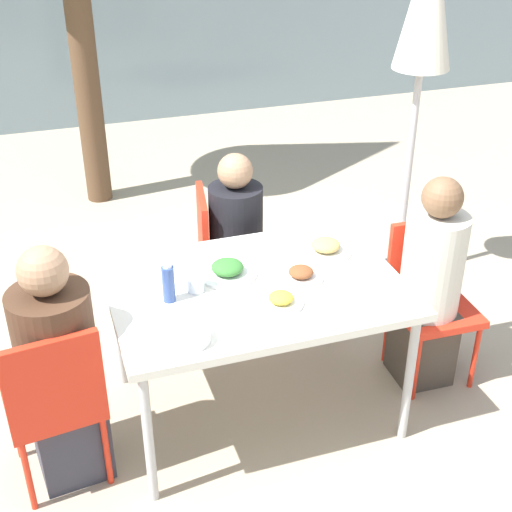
{
  "coord_description": "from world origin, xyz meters",
  "views": [
    {
      "loc": [
        -0.88,
        -2.67,
        2.5
      ],
      "look_at": [
        0.0,
        0.0,
        0.9
      ],
      "focal_mm": 50.0,
      "sensor_mm": 36.0,
      "label": 1
    }
  ],
  "objects_px": {
    "person_far": "(236,249)",
    "drinking_cup": "(196,281)",
    "person_left": "(60,373)",
    "closed_umbrella": "(425,22)",
    "bottle": "(168,283)",
    "person_right": "(430,288)",
    "salad_bowl": "(190,336)",
    "chair_left": "(54,397)",
    "chair_far": "(221,251)",
    "chair_right": "(429,289)"
  },
  "relations": [
    {
      "from": "person_far",
      "to": "drinking_cup",
      "type": "height_order",
      "value": "person_far"
    },
    {
      "from": "chair_right",
      "to": "closed_umbrella",
      "type": "distance_m",
      "value": 1.49
    },
    {
      "from": "bottle",
      "to": "person_left",
      "type": "bearing_deg",
      "value": -168.3
    },
    {
      "from": "person_left",
      "to": "chair_far",
      "type": "relative_size",
      "value": 1.36
    },
    {
      "from": "person_right",
      "to": "salad_bowl",
      "type": "distance_m",
      "value": 1.37
    },
    {
      "from": "person_left",
      "to": "person_right",
      "type": "distance_m",
      "value": 1.85
    },
    {
      "from": "person_left",
      "to": "bottle",
      "type": "bearing_deg",
      "value": 4.52
    },
    {
      "from": "person_left",
      "to": "chair_left",
      "type": "bearing_deg",
      "value": -121.85
    },
    {
      "from": "closed_umbrella",
      "to": "drinking_cup",
      "type": "distance_m",
      "value": 2.0
    },
    {
      "from": "bottle",
      "to": "person_right",
      "type": "bearing_deg",
      "value": -0.68
    },
    {
      "from": "drinking_cup",
      "to": "bottle",
      "type": "bearing_deg",
      "value": -162.85
    },
    {
      "from": "person_right",
      "to": "person_far",
      "type": "height_order",
      "value": "person_right"
    },
    {
      "from": "person_left",
      "to": "salad_bowl",
      "type": "bearing_deg",
      "value": -29.81
    },
    {
      "from": "closed_umbrella",
      "to": "bottle",
      "type": "distance_m",
      "value": 2.11
    },
    {
      "from": "bottle",
      "to": "salad_bowl",
      "type": "distance_m",
      "value": 0.33
    },
    {
      "from": "chair_right",
      "to": "closed_umbrella",
      "type": "bearing_deg",
      "value": -108.61
    },
    {
      "from": "person_left",
      "to": "drinking_cup",
      "type": "distance_m",
      "value": 0.71
    },
    {
      "from": "closed_umbrella",
      "to": "drinking_cup",
      "type": "height_order",
      "value": "closed_umbrella"
    },
    {
      "from": "person_left",
      "to": "closed_umbrella",
      "type": "bearing_deg",
      "value": 17.84
    },
    {
      "from": "person_left",
      "to": "salad_bowl",
      "type": "xyz_separation_m",
      "value": [
        0.53,
        -0.22,
        0.23
      ]
    },
    {
      "from": "person_left",
      "to": "chair_far",
      "type": "height_order",
      "value": "person_left"
    },
    {
      "from": "chair_far",
      "to": "closed_umbrella",
      "type": "height_order",
      "value": "closed_umbrella"
    },
    {
      "from": "chair_far",
      "to": "closed_umbrella",
      "type": "bearing_deg",
      "value": 105.34
    },
    {
      "from": "chair_far",
      "to": "bottle",
      "type": "distance_m",
      "value": 0.99
    },
    {
      "from": "person_left",
      "to": "person_far",
      "type": "distance_m",
      "value": 1.35
    },
    {
      "from": "chair_left",
      "to": "person_right",
      "type": "xyz_separation_m",
      "value": [
        1.89,
        0.18,
        0.06
      ]
    },
    {
      "from": "person_right",
      "to": "drinking_cup",
      "type": "distance_m",
      "value": 1.23
    },
    {
      "from": "chair_left",
      "to": "chair_right",
      "type": "bearing_deg",
      "value": 0.32
    },
    {
      "from": "person_far",
      "to": "closed_umbrella",
      "type": "relative_size",
      "value": 0.5
    },
    {
      "from": "chair_right",
      "to": "person_far",
      "type": "xyz_separation_m",
      "value": [
        -0.85,
        0.68,
        0.03
      ]
    },
    {
      "from": "chair_far",
      "to": "drinking_cup",
      "type": "height_order",
      "value": "drinking_cup"
    },
    {
      "from": "chair_left",
      "to": "drinking_cup",
      "type": "distance_m",
      "value": 0.79
    },
    {
      "from": "person_left",
      "to": "bottle",
      "type": "height_order",
      "value": "person_left"
    },
    {
      "from": "salad_bowl",
      "to": "bottle",
      "type": "bearing_deg",
      "value": 92.4
    },
    {
      "from": "person_left",
      "to": "chair_right",
      "type": "distance_m",
      "value": 1.91
    },
    {
      "from": "person_right",
      "to": "chair_left",
      "type": "bearing_deg",
      "value": 6.96
    },
    {
      "from": "closed_umbrella",
      "to": "person_right",
      "type": "bearing_deg",
      "value": -111.44
    },
    {
      "from": "person_right",
      "to": "person_far",
      "type": "xyz_separation_m",
      "value": [
        -0.8,
        0.76,
        -0.03
      ]
    },
    {
      "from": "chair_left",
      "to": "person_far",
      "type": "height_order",
      "value": "person_far"
    },
    {
      "from": "chair_left",
      "to": "chair_far",
      "type": "xyz_separation_m",
      "value": [
        1.02,
        1.0,
        0.0
      ]
    },
    {
      "from": "person_left",
      "to": "closed_umbrella",
      "type": "height_order",
      "value": "closed_umbrella"
    },
    {
      "from": "chair_right",
      "to": "salad_bowl",
      "type": "xyz_separation_m",
      "value": [
        -1.37,
        -0.39,
        0.28
      ]
    },
    {
      "from": "person_left",
      "to": "chair_far",
      "type": "bearing_deg",
      "value": 35.8
    },
    {
      "from": "person_right",
      "to": "closed_umbrella",
      "type": "height_order",
      "value": "closed_umbrella"
    },
    {
      "from": "closed_umbrella",
      "to": "chair_right",
      "type": "bearing_deg",
      "value": -110.22
    },
    {
      "from": "closed_umbrella",
      "to": "salad_bowl",
      "type": "xyz_separation_m",
      "value": [
        -1.69,
        -1.26,
        -0.89
      ]
    },
    {
      "from": "person_left",
      "to": "closed_umbrella",
      "type": "xyz_separation_m",
      "value": [
        2.22,
        1.04,
        1.12
      ]
    },
    {
      "from": "chair_right",
      "to": "person_right",
      "type": "height_order",
      "value": "person_right"
    },
    {
      "from": "chair_left",
      "to": "person_right",
      "type": "height_order",
      "value": "person_right"
    },
    {
      "from": "person_left",
      "to": "person_far",
      "type": "height_order",
      "value": "person_left"
    }
  ]
}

